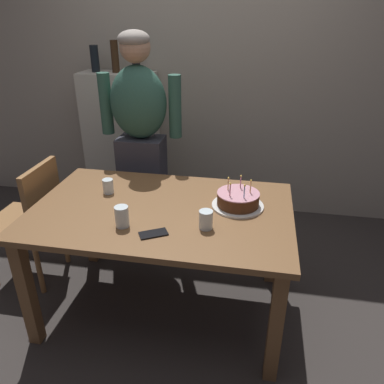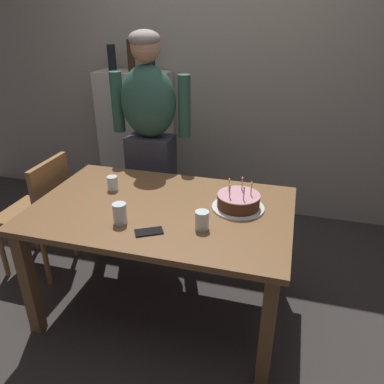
{
  "view_description": "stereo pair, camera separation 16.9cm",
  "coord_description": "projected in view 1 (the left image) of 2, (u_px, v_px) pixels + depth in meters",
  "views": [
    {
      "loc": [
        0.52,
        -1.85,
        1.77
      ],
      "look_at": [
        0.17,
        0.04,
        0.84
      ],
      "focal_mm": 35.1,
      "sensor_mm": 36.0,
      "label": 1
    },
    {
      "loc": [
        0.69,
        -1.81,
        1.77
      ],
      "look_at": [
        0.17,
        0.04,
        0.84
      ],
      "focal_mm": 35.1,
      "sensor_mm": 36.0,
      "label": 2
    }
  ],
  "objects": [
    {
      "name": "dining_table",
      "position": [
        162.0,
        223.0,
        2.21
      ],
      "size": [
        1.5,
        0.96,
        0.74
      ],
      "color": "brown",
      "rests_on": "ground_plane"
    },
    {
      "name": "ground_plane",
      "position": [
        165.0,
        306.0,
        2.49
      ],
      "size": [
        10.0,
        10.0,
        0.0
      ],
      "primitive_type": "plane",
      "color": "#332D2B"
    },
    {
      "name": "water_glass_near",
      "position": [
        206.0,
        220.0,
        1.95
      ],
      "size": [
        0.07,
        0.07,
        0.1
      ],
      "primitive_type": "cylinder",
      "color": "silver",
      "rests_on": "dining_table"
    },
    {
      "name": "shelf_cabinet",
      "position": [
        122.0,
        143.0,
        3.5
      ],
      "size": [
        0.65,
        0.3,
        1.55
      ],
      "color": "beige",
      "rests_on": "ground_plane"
    },
    {
      "name": "person_man_bearded",
      "position": [
        141.0,
        144.0,
        2.8
      ],
      "size": [
        0.61,
        0.27,
        1.66
      ],
      "rotation": [
        0.0,
        0.0,
        3.14
      ],
      "color": "#33333D",
      "rests_on": "ground_plane"
    },
    {
      "name": "back_wall",
      "position": [
        204.0,
        70.0,
        3.3
      ],
      "size": [
        5.2,
        0.1,
        2.6
      ],
      "primitive_type": "cube",
      "color": "#9E9384",
      "rests_on": "ground_plane"
    },
    {
      "name": "cell_phone",
      "position": [
        153.0,
        234.0,
        1.92
      ],
      "size": [
        0.16,
        0.13,
        0.01
      ],
      "primitive_type": "cube",
      "rotation": [
        0.0,
        0.0,
        0.52
      ],
      "color": "black",
      "rests_on": "dining_table"
    },
    {
      "name": "dining_chair",
      "position": [
        33.0,
        214.0,
        2.57
      ],
      "size": [
        0.42,
        0.42,
        0.87
      ],
      "rotation": [
        0.0,
        0.0,
        -1.57
      ],
      "color": "olive",
      "rests_on": "ground_plane"
    },
    {
      "name": "birthday_cake",
      "position": [
        238.0,
        200.0,
        2.17
      ],
      "size": [
        0.3,
        0.3,
        0.17
      ],
      "color": "white",
      "rests_on": "dining_table"
    },
    {
      "name": "water_glass_side",
      "position": [
        122.0,
        216.0,
        1.97
      ],
      "size": [
        0.07,
        0.07,
        0.11
      ],
      "primitive_type": "cylinder",
      "color": "silver",
      "rests_on": "dining_table"
    },
    {
      "name": "water_glass_far",
      "position": [
        108.0,
        186.0,
        2.33
      ],
      "size": [
        0.07,
        0.07,
        0.09
      ],
      "primitive_type": "cylinder",
      "color": "silver",
      "rests_on": "dining_table"
    }
  ]
}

